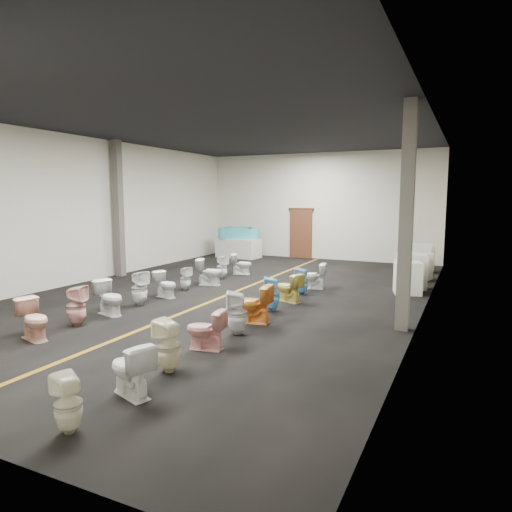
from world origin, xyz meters
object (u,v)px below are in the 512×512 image
object	(u,v)px
toilet_left_3	(76,306)
toilet_left_6	(166,284)
display_table	(239,248)
toilet_right_5	(253,304)
toilet_right_6	(272,294)
appliance_crate_a	(408,278)
toilet_left_5	(140,288)
appliance_crate_c	(417,266)
toilet_left_10	(242,264)
toilet_right_7	(289,287)
toilet_left_2	(34,319)
bathtub	(238,233)
toilet_right_0	(68,404)
toilet_right_1	(130,369)
toilet_left_7	(185,278)
appliance_crate_b	(411,271)
toilet_right_2	(168,346)
toilet_right_3	(206,330)
toilet_right_4	(237,313)
toilet_right_8	(302,281)
toilet_right_9	(313,276)
appliance_crate_d	(423,258)
toilet_left_4	(110,298)
toilet_left_9	(222,267)

from	to	relation	value
toilet_left_3	toilet_left_6	bearing A→B (deg)	-16.29
toilet_left_3	display_table	bearing A→B (deg)	-5.86
toilet_right_5	toilet_right_6	xyz separation A→B (m)	(-0.04, 1.10, -0.01)
appliance_crate_a	toilet_left_5	bearing A→B (deg)	-143.67
appliance_crate_c	toilet_left_3	world-z (taller)	same
toilet_left_10	toilet_right_7	world-z (taller)	toilet_right_7
toilet_left_2	toilet_left_3	bearing A→B (deg)	14.37
bathtub	toilet_left_3	size ratio (longest dim) A/B	2.15
toilet_right_0	toilet_right_1	distance (m)	1.06
toilet_left_2	toilet_left_7	size ratio (longest dim) A/B	1.14
toilet_left_5	toilet_left_7	bearing A→B (deg)	19.16
appliance_crate_b	toilet_left_7	bearing A→B (deg)	-152.46
toilet_right_5	toilet_right_2	bearing A→B (deg)	-4.20
toilet_left_10	toilet_right_1	size ratio (longest dim) A/B	0.94
bathtub	toilet_left_2	size ratio (longest dim) A/B	2.36
toilet_left_10	toilet_right_3	xyz separation A→B (m)	(3.01, -7.25, 0.01)
toilet_right_4	toilet_right_7	world-z (taller)	toilet_right_4
appliance_crate_c	toilet_left_2	size ratio (longest dim) A/B	1.10
toilet_left_2	toilet_right_7	distance (m)	5.85
toilet_left_3	toilet_right_4	xyz separation A→B (m)	(3.26, 0.90, 0.00)
toilet_left_7	toilet_right_8	size ratio (longest dim) A/B	0.92
bathtub	toilet_right_3	bearing A→B (deg)	-77.58
toilet_right_2	toilet_right_8	bearing A→B (deg)	-171.17
toilet_left_7	toilet_right_9	distance (m)	3.68
appliance_crate_b	toilet_right_5	size ratio (longest dim) A/B	1.22
appliance_crate_d	toilet_right_7	distance (m)	6.93
toilet_right_4	toilet_right_9	world-z (taller)	toilet_right_4
toilet_left_10	toilet_right_4	size ratio (longest dim) A/B	0.82
toilet_left_4	toilet_right_1	world-z (taller)	toilet_left_4
appliance_crate_c	toilet_right_3	bearing A→B (deg)	-106.43
appliance_crate_c	toilet_left_2	world-z (taller)	appliance_crate_c
appliance_crate_c	toilet_right_8	bearing A→B (deg)	-124.46
toilet_left_2	toilet_left_10	world-z (taller)	toilet_left_2
toilet_right_2	toilet_right_6	distance (m)	4.11
toilet_right_9	toilet_left_7	bearing A→B (deg)	-70.39
toilet_left_3	toilet_right_8	bearing A→B (deg)	-48.96
toilet_left_6	toilet_right_1	size ratio (longest dim) A/B	0.92
toilet_left_7	toilet_left_10	xyz separation A→B (m)	(0.21, 3.12, 0.01)
appliance_crate_d	toilet_right_8	world-z (taller)	appliance_crate_d
toilet_left_10	toilet_right_9	distance (m)	3.30
appliance_crate_d	toilet_right_5	world-z (taller)	appliance_crate_d
appliance_crate_b	toilet_left_10	size ratio (longest dim) A/B	1.43
toilet_left_9	toilet_right_0	world-z (taller)	toilet_left_9
toilet_left_5	toilet_right_9	distance (m)	4.97
toilet_left_4	toilet_right_0	distance (m)	5.35
appliance_crate_b	toilet_left_6	size ratio (longest dim) A/B	1.46
display_table	toilet_left_6	size ratio (longest dim) A/B	2.69
toilet_right_0	toilet_right_6	distance (m)	6.09
toilet_left_9	toilet_right_3	size ratio (longest dim) A/B	1.07
appliance_crate_a	toilet_right_1	distance (m)	8.76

